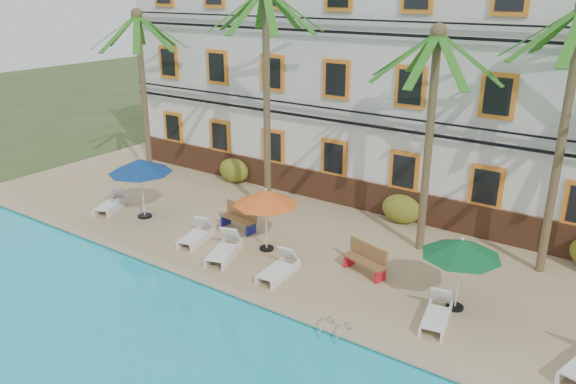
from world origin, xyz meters
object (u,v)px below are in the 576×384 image
Objects in this scene: palm_a at (142,72)px; umbrella_green at (462,248)px; umbrella_red at (266,198)px; palm_d at (568,106)px; palm_c at (432,110)px; bench_right at (367,259)px; lounger_d at (279,268)px; lounger_e at (437,314)px; lounger_a at (112,203)px; lounger_b at (197,235)px; bench_left at (240,217)px; umbrella_blue at (140,166)px; palm_b at (266,73)px; pool_ladder at (335,334)px; lounger_c at (224,249)px.

palm_a reaches higher than umbrella_green.
palm_d is at bearing 24.96° from umbrella_red.
umbrella_red is at bearing -18.67° from palm_a.
umbrella_red is (-4.18, -3.02, -2.87)m from palm_c.
palm_d is 5.16× the size of bench_right.
lounger_d reaches higher than lounger_e.
umbrella_red is at bearing 5.15° from lounger_a.
umbrella_red is 2.99m from lounger_b.
lounger_e is at bearing -12.04° from bench_left.
bench_right reaches higher than lounger_e.
umbrella_blue is 5.56m from umbrella_red.
bench_right is (9.05, 0.85, -1.57)m from umbrella_blue.
umbrella_green is 9.00m from lounger_b.
lounger_b is (3.17, -0.47, -1.79)m from umbrella_blue.
umbrella_green is at bearing 14.21° from lounger_d.
palm_b is 8.06m from lounger_a.
palm_c is at bearing 75.36° from bench_right.
palm_b is 5.52× the size of bench_left.
umbrella_blue is 4.21m from bench_left.
palm_b reaches higher than pool_ladder.
palm_d is at bearing 61.94° from pool_ladder.
pool_ladder is at bearing -125.47° from umbrella_green.
umbrella_green reaches higher than bench_right.
lounger_b is at bearing -156.04° from palm_d.
umbrella_red reaches higher than pool_ladder.
lounger_c is (-7.22, -1.28, -1.54)m from umbrella_green.
umbrella_red is (1.91, -2.63, -3.56)m from palm_b.
palm_c reaches higher than pool_ladder.
lounger_e is (11.82, -0.52, -1.78)m from umbrella_blue.
lounger_d is at bearing 150.67° from pool_ladder.
bench_left is (-8.11, 1.73, 0.21)m from lounger_e.
palm_a reaches higher than pool_ladder.
lounger_d is (-6.45, -4.91, -4.92)m from palm_d.
bench_right is (5.33, -0.36, 0.00)m from bench_left.
umbrella_green is 8.42m from bench_left.
umbrella_green reaches higher than lounger_d.
umbrella_red reaches higher than bench_right.
lounger_b is (-2.37, -0.88, -1.60)m from umbrella_red.
umbrella_green is 13.74m from lounger_a.
lounger_a is at bearing 178.78° from lounger_e.
lounger_d is 0.98× the size of lounger_e.
palm_b is 4.82m from umbrella_red.
umbrella_red reaches higher than lounger_c.
palm_d is at bearing 23.96° from lounger_b.
palm_c is 6.77m from lounger_d.
bench_left reaches higher than lounger_a.
palm_d reaches higher than lounger_a.
palm_c is 5.90m from umbrella_red.
lounger_a is 6.44m from lounger_c.
lounger_d is at bearing -49.46° from palm_b.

